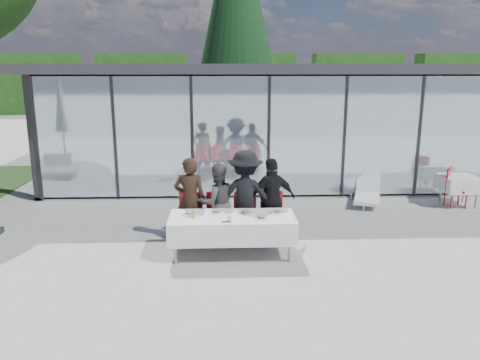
% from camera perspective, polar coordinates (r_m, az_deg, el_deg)
% --- Properties ---
extents(ground, '(90.00, 90.00, 0.00)m').
position_cam_1_polar(ground, '(8.46, -0.99, -9.79)').
color(ground, '#A4A09B').
rests_on(ground, ground).
extents(pavilion, '(14.80, 8.80, 3.44)m').
position_cam_1_polar(pavilion, '(16.12, 5.57, 9.17)').
color(pavilion, gray).
rests_on(pavilion, ground).
extents(treeline, '(62.50, 2.00, 4.40)m').
position_cam_1_polar(treeline, '(35.83, -5.25, 11.61)').
color(treeline, '#173912').
rests_on(treeline, ground).
extents(dining_table, '(2.26, 0.96, 0.75)m').
position_cam_1_polar(dining_table, '(8.50, -0.97, -5.78)').
color(dining_table, white).
rests_on(dining_table, ground).
extents(diner_a, '(0.63, 0.63, 1.69)m').
position_cam_1_polar(diner_a, '(9.16, -6.12, -2.42)').
color(diner_a, black).
rests_on(diner_a, ground).
extents(diner_chair_a, '(0.44, 0.44, 0.97)m').
position_cam_1_polar(diner_chair_a, '(9.23, -6.08, -4.27)').
color(diner_chair_a, red).
rests_on(diner_chair_a, ground).
extents(diner_b, '(0.93, 0.93, 1.56)m').
position_cam_1_polar(diner_b, '(9.16, -2.77, -2.79)').
color(diner_b, '#494949').
rests_on(diner_b, ground).
extents(diner_chair_b, '(0.44, 0.44, 0.97)m').
position_cam_1_polar(diner_chair_b, '(9.21, -2.75, -4.26)').
color(diner_chair_b, red).
rests_on(diner_chair_b, ground).
extents(diner_c, '(1.27, 1.27, 1.81)m').
position_cam_1_polar(diner_c, '(9.13, 0.64, -1.98)').
color(diner_c, black).
rests_on(diner_c, ground).
extents(diner_chair_c, '(0.44, 0.44, 0.97)m').
position_cam_1_polar(diner_chair_c, '(9.22, 0.64, -4.22)').
color(diner_chair_c, red).
rests_on(diner_chair_c, ground).
extents(diner_d, '(1.21, 1.21, 1.66)m').
position_cam_1_polar(diner_d, '(9.20, 3.92, -2.42)').
color(diner_d, black).
rests_on(diner_d, ground).
extents(diner_chair_d, '(0.44, 0.44, 0.97)m').
position_cam_1_polar(diner_chair_d, '(9.26, 3.90, -4.17)').
color(diner_chair_d, red).
rests_on(diner_chair_d, ground).
extents(plate_a, '(0.29, 0.29, 0.07)m').
position_cam_1_polar(plate_a, '(8.56, -6.16, -4.06)').
color(plate_a, silver).
rests_on(plate_a, dining_table).
extents(plate_b, '(0.29, 0.29, 0.07)m').
position_cam_1_polar(plate_b, '(8.62, -2.98, -3.87)').
color(plate_b, silver).
rests_on(plate_b, dining_table).
extents(plate_c, '(0.29, 0.29, 0.07)m').
position_cam_1_polar(plate_c, '(8.58, 0.78, -3.94)').
color(plate_c, silver).
rests_on(plate_c, dining_table).
extents(plate_d, '(0.29, 0.29, 0.07)m').
position_cam_1_polar(plate_d, '(8.65, 4.62, -3.83)').
color(plate_d, silver).
rests_on(plate_d, dining_table).
extents(plate_extra, '(0.29, 0.29, 0.07)m').
position_cam_1_polar(plate_extra, '(8.30, 2.62, -4.55)').
color(plate_extra, silver).
rests_on(plate_extra, dining_table).
extents(juice_bottle, '(0.06, 0.06, 0.13)m').
position_cam_1_polar(juice_bottle, '(8.34, -5.74, -4.21)').
color(juice_bottle, '#8AA745').
rests_on(juice_bottle, dining_table).
extents(drinking_glasses, '(0.07, 0.07, 0.10)m').
position_cam_1_polar(drinking_glasses, '(8.12, -1.20, -4.77)').
color(drinking_glasses, silver).
rests_on(drinking_glasses, dining_table).
extents(folded_eyeglasses, '(0.14, 0.03, 0.01)m').
position_cam_1_polar(folded_eyeglasses, '(8.11, -1.73, -5.12)').
color(folded_eyeglasses, black).
rests_on(folded_eyeglasses, dining_table).
extents(spare_table_right, '(0.86, 0.86, 0.74)m').
position_cam_1_polar(spare_table_right, '(12.78, 25.15, -0.42)').
color(spare_table_right, white).
rests_on(spare_table_right, ground).
extents(spare_chair_a, '(0.61, 0.61, 0.97)m').
position_cam_1_polar(spare_chair_a, '(12.60, 24.49, -0.61)').
color(spare_chair_a, red).
rests_on(spare_chair_a, ground).
extents(spare_chair_b, '(0.58, 0.58, 0.97)m').
position_cam_1_polar(spare_chair_b, '(13.52, 20.35, 0.66)').
color(spare_chair_b, red).
rests_on(spare_chair_b, ground).
extents(lounger, '(1.00, 1.45, 0.72)m').
position_cam_1_polar(lounger, '(12.30, 15.28, -1.53)').
color(lounger, white).
rests_on(lounger, ground).
extents(conifer_tree, '(4.00, 4.00, 10.50)m').
position_cam_1_polar(conifer_tree, '(20.95, -0.42, 20.74)').
color(conifer_tree, '#382316').
rests_on(conifer_tree, ground).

